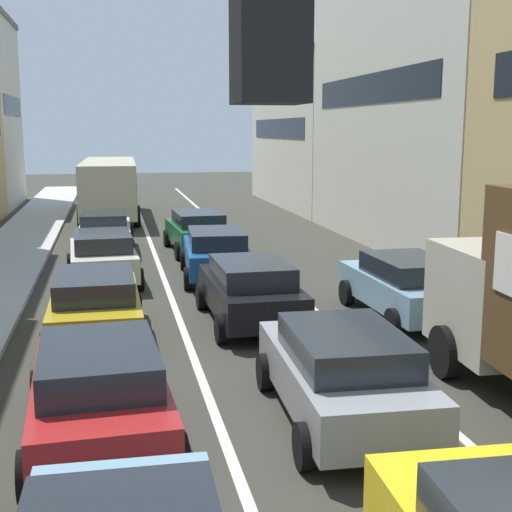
# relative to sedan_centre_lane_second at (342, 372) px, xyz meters

# --- Properties ---
(sidewalk_left) EXTENTS (2.60, 64.00, 0.14)m
(sidewalk_left) POSITION_rel_sedan_centre_lane_second_xyz_m (-6.88, 13.60, -0.73)
(sidewalk_left) COLOR #B8B8B8
(sidewalk_left) RESTS_ON ground
(lane_stripe_left) EXTENTS (0.16, 60.00, 0.01)m
(lane_stripe_left) POSITION_rel_sedan_centre_lane_second_xyz_m (-1.88, 13.60, -0.79)
(lane_stripe_left) COLOR silver
(lane_stripe_left) RESTS_ON ground
(lane_stripe_right) EXTENTS (0.16, 60.00, 0.01)m
(lane_stripe_right) POSITION_rel_sedan_centre_lane_second_xyz_m (1.52, 13.60, -0.79)
(lane_stripe_right) COLOR silver
(lane_stripe_right) RESTS_ON ground
(building_row_right) EXTENTS (7.20, 43.90, 11.05)m
(building_row_right) POSITION_rel_sedan_centre_lane_second_xyz_m (9.72, 14.49, 4.32)
(building_row_right) COLOR beige
(building_row_right) RESTS_ON ground
(sedan_centre_lane_second) EXTENTS (2.19, 4.36, 1.49)m
(sedan_centre_lane_second) POSITION_rel_sedan_centre_lane_second_xyz_m (0.00, 0.00, 0.00)
(sedan_centre_lane_second) COLOR gray
(sedan_centre_lane_second) RESTS_ON ground
(wagon_left_lane_second) EXTENTS (2.22, 4.38, 1.49)m
(wagon_left_lane_second) POSITION_rel_sedan_centre_lane_second_xyz_m (-3.62, -0.02, 0.00)
(wagon_left_lane_second) COLOR #A51E1E
(wagon_left_lane_second) RESTS_ON ground
(hatchback_centre_lane_third) EXTENTS (2.11, 4.32, 1.49)m
(hatchback_centre_lane_third) POSITION_rel_sedan_centre_lane_second_xyz_m (-0.29, 5.72, 0.00)
(hatchback_centre_lane_third) COLOR black
(hatchback_centre_lane_third) RESTS_ON ground
(sedan_left_lane_third) EXTENTS (2.09, 4.31, 1.49)m
(sedan_left_lane_third) POSITION_rel_sedan_centre_lane_second_xyz_m (-3.75, 5.03, 0.00)
(sedan_left_lane_third) COLOR #B29319
(sedan_left_lane_third) RESTS_ON ground
(coupe_centre_lane_fourth) EXTENTS (2.30, 4.41, 1.49)m
(coupe_centre_lane_fourth) POSITION_rel_sedan_centre_lane_second_xyz_m (-0.31, 10.77, 0.00)
(coupe_centre_lane_fourth) COLOR #194C8C
(coupe_centre_lane_fourth) RESTS_ON ground
(sedan_left_lane_fourth) EXTENTS (2.24, 4.39, 1.49)m
(sedan_left_lane_fourth) POSITION_rel_sedan_centre_lane_second_xyz_m (-3.65, 10.94, 0.00)
(sedan_left_lane_fourth) COLOR beige
(sedan_left_lane_fourth) RESTS_ON ground
(sedan_centre_lane_fifth) EXTENTS (2.25, 4.39, 1.49)m
(sedan_centre_lane_fifth) POSITION_rel_sedan_centre_lane_second_xyz_m (-0.30, 15.49, 0.00)
(sedan_centre_lane_fifth) COLOR #19592D
(sedan_centre_lane_fifth) RESTS_ON ground
(sedan_left_lane_fifth) EXTENTS (2.13, 4.33, 1.49)m
(sedan_left_lane_fifth) POSITION_rel_sedan_centre_lane_second_xyz_m (-3.61, 16.03, 0.00)
(sedan_left_lane_fifth) COLOR silver
(sedan_left_lane_fifth) RESTS_ON ground
(sedan_right_lane_behind_truck) EXTENTS (2.13, 4.34, 1.49)m
(sedan_right_lane_behind_truck) POSITION_rel_sedan_centre_lane_second_xyz_m (3.42, 5.42, 0.00)
(sedan_right_lane_behind_truck) COLOR #759EB7
(sedan_right_lane_behind_truck) RESTS_ON ground
(bus_mid_queue_primary) EXTENTS (2.96, 10.55, 2.90)m
(bus_mid_queue_primary) POSITION_rel_sedan_centre_lane_second_xyz_m (-3.39, 25.89, 0.96)
(bus_mid_queue_primary) COLOR #BFB793
(bus_mid_queue_primary) RESTS_ON ground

